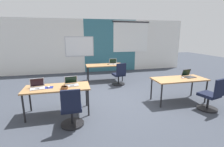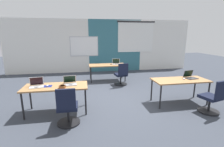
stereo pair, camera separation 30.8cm
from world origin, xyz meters
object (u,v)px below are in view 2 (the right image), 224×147
at_px(laptop_far_right, 116,63).
at_px(chair_near_left_inner, 68,110).
at_px(mouse_far_right, 111,64).
at_px(chair_far_right, 121,76).
at_px(mouse_near_right_end, 184,79).
at_px(laptop_near_left_inner, 70,83).
at_px(snack_bowl, 62,87).
at_px(desk_far_center, 107,66).
at_px(desk_near_right, 180,82).
at_px(laptop_near_left_end, 37,85).
at_px(laptop_near_right_end, 190,77).
at_px(desk_near_left, 56,88).
at_px(mouse_near_left_end, 47,86).
at_px(chair_near_right_end, 213,100).

xyz_separation_m(laptop_far_right, chair_near_left_inner, (-1.82, -3.58, -0.39)).
distance_m(mouse_far_right, chair_far_right, 0.89).
distance_m(mouse_far_right, mouse_near_right_end, 3.25).
distance_m(laptop_near_left_inner, snack_bowl, 0.32).
bearing_deg(mouse_near_right_end, desk_far_center, 123.84).
bearing_deg(laptop_near_left_inner, laptop_far_right, 49.48).
bearing_deg(desk_near_right, laptop_near_left_inner, 178.69).
distance_m(desk_far_center, mouse_far_right, 0.18).
height_order(mouse_far_right, laptop_near_left_end, laptop_near_left_end).
xyz_separation_m(desk_near_right, mouse_near_right_end, (0.12, 0.01, 0.08)).
height_order(laptop_near_right_end, laptop_near_left_inner, laptop_near_right_end).
bearing_deg(desk_near_left, chair_far_right, 42.36).
distance_m(chair_far_right, laptop_near_right_end, 2.58).
bearing_deg(mouse_far_right, desk_far_center, 170.26).
xyz_separation_m(desk_near_right, laptop_near_right_end, (0.38, 0.09, 0.11)).
bearing_deg(laptop_near_left_inner, desk_near_right, -9.00).
relative_size(laptop_far_right, laptop_near_left_inner, 1.00).
height_order(mouse_far_right, chair_far_right, chair_far_right).
bearing_deg(laptop_near_left_end, desk_far_center, 41.50).
height_order(mouse_near_left_end, laptop_near_left_inner, laptop_near_left_inner).
bearing_deg(laptop_far_right, desk_far_center, -162.54).
bearing_deg(desk_near_right, desk_near_left, 180.00).
relative_size(mouse_far_right, laptop_near_right_end, 0.30).
xyz_separation_m(chair_far_right, laptop_near_left_end, (-2.66, -2.01, 0.39)).
relative_size(desk_far_center, laptop_near_left_inner, 4.34).
height_order(desk_far_center, chair_far_right, chair_far_right).
distance_m(chair_far_right, laptop_near_left_end, 3.36).
bearing_deg(laptop_near_left_inner, mouse_far_right, 52.41).
bearing_deg(laptop_far_right, desk_near_right, -55.38).
bearing_deg(chair_near_left_inner, chair_near_right_end, 179.06).
xyz_separation_m(mouse_near_right_end, chair_near_right_end, (0.34, -0.78, -0.36)).
relative_size(laptop_near_right_end, laptop_near_left_inner, 1.02).
xyz_separation_m(laptop_near_right_end, snack_bowl, (-3.70, -0.29, -0.01)).
xyz_separation_m(laptop_near_right_end, chair_near_left_inner, (-3.55, -0.82, -0.39)).
bearing_deg(desk_far_center, desk_near_left, -122.01).
bearing_deg(laptop_near_left_end, mouse_near_left_end, -11.91).
bearing_deg(desk_near_left, mouse_far_right, 55.48).
xyz_separation_m(laptop_far_right, laptop_near_left_inner, (-1.80, -2.79, -0.00)).
xyz_separation_m(laptop_far_right, mouse_near_right_end, (1.47, -2.85, -0.03)).
height_order(laptop_near_left_end, laptop_near_left_inner, laptop_near_left_end).
relative_size(desk_near_left, mouse_near_left_end, 15.44).
distance_m(desk_far_center, snack_bowl, 3.38).
bearing_deg(chair_near_right_end, desk_near_right, -73.80).
distance_m(laptop_far_right, chair_near_left_inner, 4.04).
height_order(desk_near_left, laptop_near_left_inner, laptop_near_left_inner).
relative_size(mouse_far_right, chair_far_right, 0.12).
xyz_separation_m(desk_near_left, mouse_near_left_end, (-0.21, -0.00, 0.08)).
bearing_deg(laptop_far_right, mouse_near_left_end, -120.13).
relative_size(laptop_near_left_end, laptop_near_right_end, 0.99).
relative_size(laptop_near_left_end, snack_bowl, 2.10).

